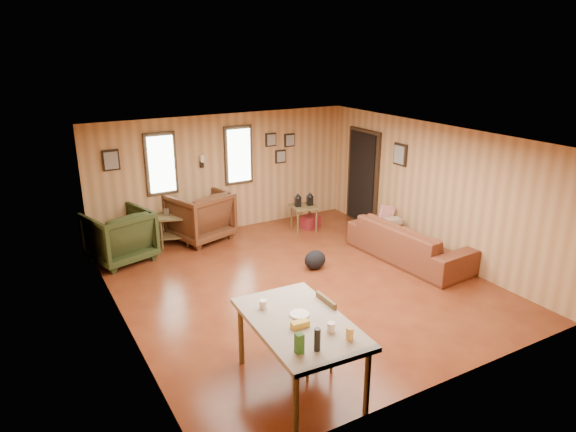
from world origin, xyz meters
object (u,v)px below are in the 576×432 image
recliner_green (119,234)px  sofa (410,236)px  recliner_brown (199,213)px  end_table (174,224)px  dining_table (300,328)px  side_table (304,205)px

recliner_green → sofa: bearing=134.3°
sofa → recliner_brown: size_ratio=2.18×
recliner_green → end_table: 1.14m
sofa → recliner_green: bearing=56.9°
end_table → dining_table: (-0.14, -4.97, 0.36)m
dining_table → side_table: bearing=61.1°
end_table → side_table: (2.59, -0.57, 0.15)m
recliner_brown → recliner_green: bearing=-7.3°
sofa → end_table: 4.44m
recliner_brown → side_table: size_ratio=1.33×
sofa → dining_table: dining_table is taller
end_table → dining_table: dining_table is taller
recliner_brown → end_table: bearing=-19.1°
recliner_green → recliner_brown: bearing=174.3°
sofa → dining_table: bearing=117.1°
recliner_brown → side_table: 2.14m
recliner_green → dining_table: 4.76m
recliner_brown → dining_table: (-0.66, -4.96, 0.23)m
sofa → recliner_brown: bearing=41.8°
recliner_green → end_table: recliner_green is taller
side_table → dining_table: size_ratio=0.48×
side_table → recliner_green: bearing=176.0°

